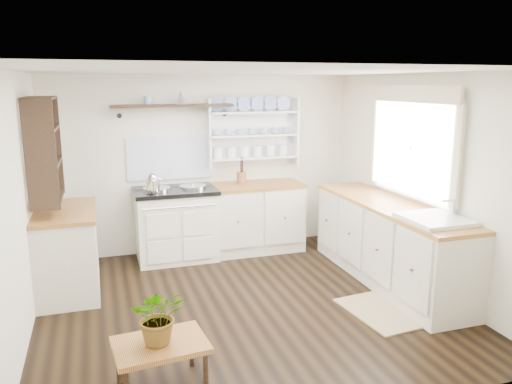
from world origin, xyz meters
TOP-DOWN VIEW (x-y plane):
  - floor at (0.00, 0.00)m, footprint 4.00×3.80m
  - wall_back at (0.00, 1.90)m, footprint 4.00×0.02m
  - wall_right at (2.00, 0.00)m, footprint 0.02×3.80m
  - wall_left at (-2.00, 0.00)m, footprint 0.02×3.80m
  - ceiling at (0.00, 0.00)m, footprint 4.00×3.80m
  - window at (1.95, 0.15)m, footprint 0.08×1.55m
  - aga_cooker at (-0.44, 1.57)m, footprint 1.02×0.71m
  - back_cabinets at (0.60, 1.60)m, footprint 1.27×0.63m
  - right_cabinets at (1.70, 0.10)m, footprint 0.62×2.43m
  - belfast_sink at (1.70, -0.65)m, footprint 0.55×0.60m
  - left_cabinets at (-1.70, 0.90)m, footprint 0.62×1.13m
  - plate_rack at (0.65, 1.86)m, footprint 1.20×0.22m
  - high_shelf at (-0.40, 1.78)m, footprint 1.50×0.29m
  - left_shelving at (-1.84, 0.90)m, footprint 0.28×0.80m
  - kettle at (-0.72, 1.45)m, footprint 0.17×0.17m
  - utensil_crock at (0.45, 1.68)m, footprint 0.12×0.12m
  - center_table at (-0.99, -1.16)m, footprint 0.70×0.53m
  - potted_plant at (-0.99, -1.16)m, footprint 0.41×0.36m
  - floor_rug at (1.20, -0.59)m, footprint 0.64×0.90m

SIDE VIEW (x-z plane):
  - floor at x=0.00m, z-range -0.01..0.01m
  - floor_rug at x=1.20m, z-range 0.00..0.02m
  - center_table at x=-0.99m, z-range 0.13..0.49m
  - right_cabinets at x=1.70m, z-range 0.01..0.91m
  - left_cabinets at x=-1.70m, z-range 0.01..0.91m
  - back_cabinets at x=0.60m, z-range 0.01..0.91m
  - aga_cooker at x=-0.44m, z-range -0.01..0.93m
  - potted_plant at x=-0.99m, z-range 0.36..0.78m
  - belfast_sink at x=1.70m, z-range 0.58..1.03m
  - utensil_crock at x=0.45m, z-range 0.91..1.05m
  - kettle at x=-0.72m, z-range 0.93..1.14m
  - wall_back at x=0.00m, z-range 0.00..2.30m
  - wall_right at x=2.00m, z-range 0.00..2.30m
  - wall_left at x=-2.00m, z-range 0.00..2.30m
  - left_shelving at x=-1.84m, z-range 1.02..2.08m
  - plate_rack at x=0.65m, z-range 1.11..2.01m
  - window at x=1.95m, z-range 0.95..2.17m
  - high_shelf at x=-0.40m, z-range 1.83..1.99m
  - ceiling at x=0.00m, z-range 2.29..2.30m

